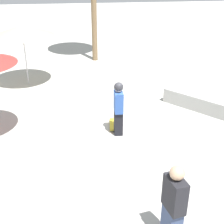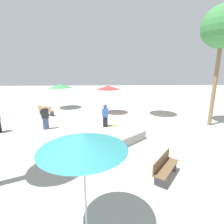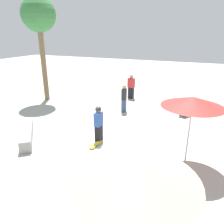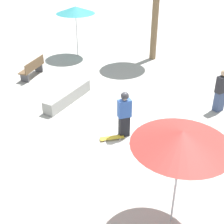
# 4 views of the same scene
# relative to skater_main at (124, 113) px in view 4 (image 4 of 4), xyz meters

# --- Properties ---
(ground_plane) EXTENTS (60.00, 60.00, 0.00)m
(ground_plane) POSITION_rel_skater_main_xyz_m (-0.10, 0.63, -0.86)
(ground_plane) COLOR #B2AFA8
(skater_main) EXTENTS (0.43, 0.26, 1.60)m
(skater_main) POSITION_rel_skater_main_xyz_m (0.00, 0.00, 0.00)
(skater_main) COLOR black
(skater_main) RESTS_ON ground_plane
(skateboard) EXTENTS (0.82, 0.29, 0.07)m
(skateboard) POSITION_rel_skater_main_xyz_m (-0.46, -0.10, -0.80)
(skateboard) COLOR gold
(skateboard) RESTS_ON ground_plane
(concrete_ledge) EXTENTS (2.23, 2.04, 0.50)m
(concrete_ledge) POSITION_rel_skater_main_xyz_m (-1.23, 2.95, -0.61)
(concrete_ledge) COLOR gray
(concrete_ledge) RESTS_ON ground_plane
(bench_near) EXTENTS (1.33, 1.53, 0.85)m
(bench_near) POSITION_rel_skater_main_xyz_m (-2.20, 5.96, -0.44)
(bench_near) COLOR #47474C
(bench_near) RESTS_ON ground_plane
(shade_umbrella_red) EXTENTS (2.08, 2.08, 2.51)m
(shade_umbrella_red) POSITION_rel_skater_main_xyz_m (-0.27, -3.69, 1.48)
(shade_umbrella_red) COLOR #B7B7BC
(shade_umbrella_red) RESTS_ON ground_plane
(shade_umbrella_teal) EXTENTS (2.02, 2.02, 2.62)m
(shade_umbrella_teal) POSITION_rel_skater_main_xyz_m (0.49, 8.09, 1.57)
(shade_umbrella_teal) COLOR #B7B7BC
(shade_umbrella_teal) RESTS_ON ground_plane
(bystander_watching) EXTENTS (0.49, 0.33, 1.65)m
(bystander_watching) POSITION_rel_skater_main_xyz_m (3.98, 0.36, -0.04)
(bystander_watching) COLOR #38476B
(bystander_watching) RESTS_ON ground_plane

